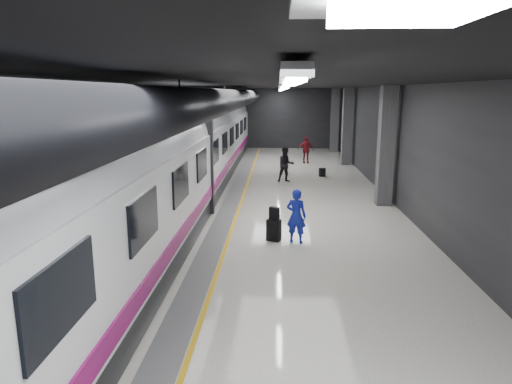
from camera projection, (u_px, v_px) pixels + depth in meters
ground at (263, 217)px, 15.90m from camera, size 40.00×40.00×0.00m
platform_hall at (257, 113)px, 16.09m from camera, size 10.02×40.02×4.51m
train at (169, 157)px, 15.61m from camera, size 3.05×38.00×4.05m
traveler_main at (296, 216)px, 13.02m from camera, size 0.66×0.53×1.58m
suitcase_main at (274, 230)px, 13.29m from camera, size 0.46×0.38×0.64m
shoulder_bag at (274, 213)px, 13.19m from camera, size 0.31×0.28×0.37m
traveler_far_a at (286, 165)px, 21.88m from camera, size 0.93×0.80×1.68m
traveler_far_b at (306, 150)px, 27.78m from camera, size 0.97×0.44×1.62m
suitcase_far at (322, 172)px, 23.44m from camera, size 0.35×0.28×0.44m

